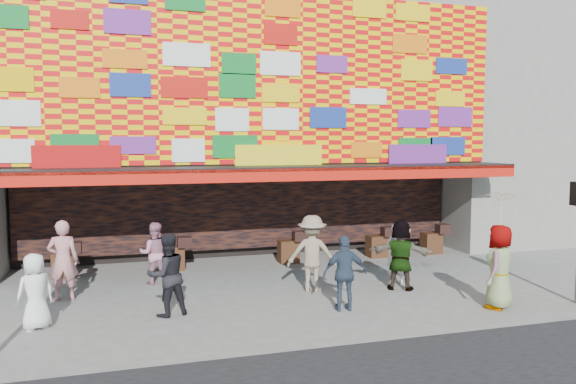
{
  "coord_description": "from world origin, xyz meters",
  "views": [
    {
      "loc": [
        -3.9,
        -11.8,
        3.78
      ],
      "look_at": [
        0.21,
        2.0,
        2.45
      ],
      "focal_mm": 35.0,
      "sensor_mm": 36.0,
      "label": 1
    }
  ],
  "objects_px": {
    "ped_a": "(35,291)",
    "ped_g": "(500,267)",
    "ped_d": "(312,253)",
    "parasol": "(502,212)",
    "ped_c": "(167,275)",
    "ped_e": "(345,273)",
    "ped_f": "(401,255)",
    "ped_i": "(154,253)",
    "ped_h": "(396,254)",
    "ped_b": "(63,260)"
  },
  "relations": [
    {
      "from": "ped_a",
      "to": "ped_g",
      "type": "distance_m",
      "value": 9.91
    },
    {
      "from": "ped_d",
      "to": "parasol",
      "type": "bearing_deg",
      "value": 163.27
    },
    {
      "from": "ped_a",
      "to": "ped_c",
      "type": "bearing_deg",
      "value": 152.2
    },
    {
      "from": "ped_g",
      "to": "parasol",
      "type": "bearing_deg",
      "value": 180.0
    },
    {
      "from": "ped_e",
      "to": "ped_f",
      "type": "distance_m",
      "value": 2.36
    },
    {
      "from": "ped_a",
      "to": "ped_d",
      "type": "bearing_deg",
      "value": 159.4
    },
    {
      "from": "parasol",
      "to": "ped_e",
      "type": "bearing_deg",
      "value": 165.98
    },
    {
      "from": "ped_c",
      "to": "ped_d",
      "type": "xyz_separation_m",
      "value": [
        3.64,
        0.99,
        0.06
      ]
    },
    {
      "from": "ped_i",
      "to": "ped_d",
      "type": "bearing_deg",
      "value": 158.74
    },
    {
      "from": "ped_h",
      "to": "ped_b",
      "type": "bearing_deg",
      "value": -8.66
    },
    {
      "from": "ped_h",
      "to": "ped_d",
      "type": "bearing_deg",
      "value": -2.51
    },
    {
      "from": "ped_e",
      "to": "ped_h",
      "type": "bearing_deg",
      "value": -135.29
    },
    {
      "from": "ped_c",
      "to": "ped_i",
      "type": "distance_m",
      "value": 2.87
    },
    {
      "from": "ped_a",
      "to": "ped_h",
      "type": "xyz_separation_m",
      "value": [
        8.56,
        1.13,
        0.05
      ]
    },
    {
      "from": "ped_b",
      "to": "ped_d",
      "type": "xyz_separation_m",
      "value": [
        5.9,
        -0.89,
        -0.0
      ]
    },
    {
      "from": "ped_b",
      "to": "ped_i",
      "type": "distance_m",
      "value": 2.37
    },
    {
      "from": "ped_b",
      "to": "parasol",
      "type": "xyz_separation_m",
      "value": [
        9.46,
        -3.47,
        1.22
      ]
    },
    {
      "from": "ped_d",
      "to": "ped_e",
      "type": "relative_size",
      "value": 1.14
    },
    {
      "from": "ped_d",
      "to": "ped_g",
      "type": "height_order",
      "value": "ped_d"
    },
    {
      "from": "ped_f",
      "to": "ped_i",
      "type": "distance_m",
      "value": 6.4
    },
    {
      "from": "ped_b",
      "to": "ped_g",
      "type": "distance_m",
      "value": 10.08
    },
    {
      "from": "ped_d",
      "to": "ped_f",
      "type": "bearing_deg",
      "value": -173.91
    },
    {
      "from": "ped_d",
      "to": "ped_i",
      "type": "bearing_deg",
      "value": -7.45
    },
    {
      "from": "ped_f",
      "to": "ped_h",
      "type": "height_order",
      "value": "ped_f"
    },
    {
      "from": "ped_c",
      "to": "ped_d",
      "type": "distance_m",
      "value": 3.77
    },
    {
      "from": "ped_f",
      "to": "parasol",
      "type": "relative_size",
      "value": 0.93
    },
    {
      "from": "ped_a",
      "to": "ped_e",
      "type": "distance_m",
      "value": 6.44
    },
    {
      "from": "ped_h",
      "to": "ped_i",
      "type": "relative_size",
      "value": 1.0
    },
    {
      "from": "ped_c",
      "to": "ped_d",
      "type": "bearing_deg",
      "value": 178.63
    },
    {
      "from": "ped_a",
      "to": "ped_b",
      "type": "height_order",
      "value": "ped_b"
    },
    {
      "from": "ped_h",
      "to": "parasol",
      "type": "relative_size",
      "value": 0.85
    },
    {
      "from": "ped_d",
      "to": "ped_e",
      "type": "bearing_deg",
      "value": 114.92
    },
    {
      "from": "ped_f",
      "to": "ped_c",
      "type": "bearing_deg",
      "value": 36.69
    },
    {
      "from": "ped_h",
      "to": "parasol",
      "type": "distance_m",
      "value": 3.17
    },
    {
      "from": "ped_b",
      "to": "ped_f",
      "type": "distance_m",
      "value": 8.21
    },
    {
      "from": "ped_i",
      "to": "parasol",
      "type": "bearing_deg",
      "value": 153.98
    },
    {
      "from": "ped_i",
      "to": "parasol",
      "type": "height_order",
      "value": "parasol"
    },
    {
      "from": "ped_a",
      "to": "ped_i",
      "type": "height_order",
      "value": "ped_i"
    },
    {
      "from": "ped_g",
      "to": "ped_h",
      "type": "distance_m",
      "value": 2.86
    },
    {
      "from": "ped_c",
      "to": "ped_g",
      "type": "height_order",
      "value": "ped_g"
    },
    {
      "from": "ped_a",
      "to": "ped_d",
      "type": "height_order",
      "value": "ped_d"
    },
    {
      "from": "ped_b",
      "to": "ped_f",
      "type": "xyz_separation_m",
      "value": [
        8.09,
        -1.4,
        -0.07
      ]
    },
    {
      "from": "ped_b",
      "to": "ped_h",
      "type": "bearing_deg",
      "value": 177.44
    },
    {
      "from": "ped_b",
      "to": "ped_h",
      "type": "distance_m",
      "value": 8.27
    },
    {
      "from": "ped_b",
      "to": "ped_g",
      "type": "height_order",
      "value": "ped_b"
    },
    {
      "from": "parasol",
      "to": "ped_h",
      "type": "bearing_deg",
      "value": 115.79
    },
    {
      "from": "ped_a",
      "to": "ped_b",
      "type": "xyz_separation_m",
      "value": [
        0.34,
        2.02,
        0.19
      ]
    },
    {
      "from": "ped_c",
      "to": "ped_h",
      "type": "xyz_separation_m",
      "value": [
        5.96,
        0.99,
        -0.08
      ]
    },
    {
      "from": "ped_a",
      "to": "ped_h",
      "type": "distance_m",
      "value": 8.64
    },
    {
      "from": "ped_e",
      "to": "ped_b",
      "type": "bearing_deg",
      "value": -17.48
    }
  ]
}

